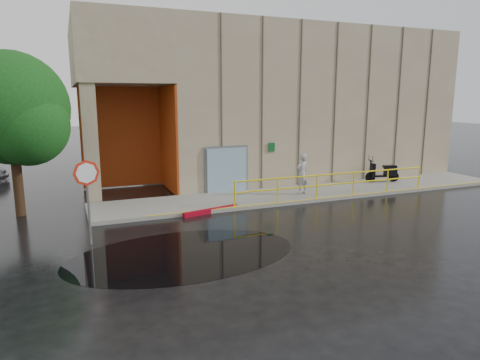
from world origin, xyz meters
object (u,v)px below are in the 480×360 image
(stop_sign, at_px, (87,184))
(tree_near, at_px, (15,113))
(scooter, at_px, (383,167))
(red_curb, at_px, (211,211))
(person, at_px, (302,174))

(stop_sign, relative_size, tree_near, 0.43)
(scooter, distance_m, red_curb, 10.14)
(stop_sign, bearing_deg, red_curb, 32.42)
(person, height_order, stop_sign, stop_sign)
(scooter, relative_size, red_curb, 0.76)
(stop_sign, height_order, tree_near, tree_near)
(red_curb, bearing_deg, person, 12.53)
(person, xyz_separation_m, red_curb, (-4.62, -1.03, -0.98))
(stop_sign, bearing_deg, person, 26.60)
(red_curb, xyz_separation_m, tree_near, (-6.68, 2.29, 3.78))
(scooter, bearing_deg, stop_sign, -149.20)
(scooter, distance_m, tree_near, 16.86)
(red_curb, relative_size, tree_near, 0.39)
(person, xyz_separation_m, stop_sign, (-9.16, -3.10, 0.84))
(tree_near, bearing_deg, person, -6.39)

